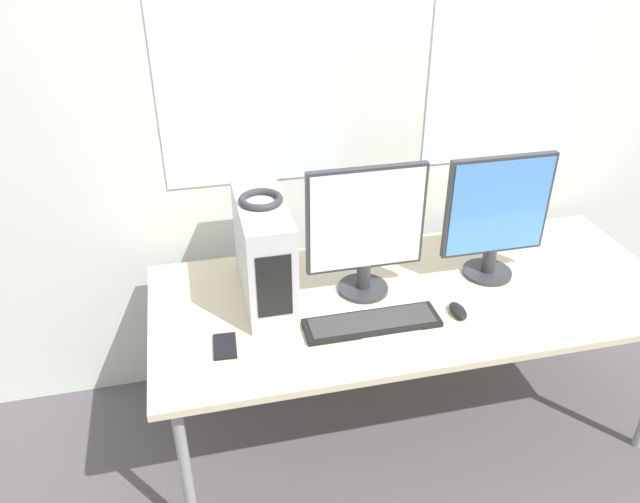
{
  "coord_description": "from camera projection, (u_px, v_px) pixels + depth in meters",
  "views": [
    {
      "loc": [
        -0.81,
        -1.44,
        2.09
      ],
      "look_at": [
        -0.38,
        0.43,
        0.94
      ],
      "focal_mm": 35.0,
      "sensor_mm": 36.0,
      "label": 1
    }
  ],
  "objects": [
    {
      "name": "ground_plane",
      "position": [
        440.0,
        502.0,
        2.43
      ],
      "size": [
        14.0,
        14.0,
        0.0
      ],
      "primitive_type": "plane",
      "color": "#565156"
    },
    {
      "name": "wall_back",
      "position": [
        379.0,
        87.0,
        2.57
      ],
      "size": [
        8.0,
        0.07,
        2.7
      ],
      "color": "silver",
      "rests_on": "ground_plane"
    },
    {
      "name": "desk",
      "position": [
        414.0,
        302.0,
        2.45
      ],
      "size": [
        2.03,
        0.86,
        0.7
      ],
      "color": "beige",
      "rests_on": "ground_plane"
    },
    {
      "name": "pc_tower",
      "position": [
        264.0,
        251.0,
        2.31
      ],
      "size": [
        0.17,
        0.48,
        0.4
      ],
      "color": "silver",
      "rests_on": "desk"
    },
    {
      "name": "headphones",
      "position": [
        261.0,
        199.0,
        2.2
      ],
      "size": [
        0.16,
        0.16,
        0.02
      ],
      "color": "#333338",
      "rests_on": "pc_tower"
    },
    {
      "name": "monitor_main",
      "position": [
        366.0,
        229.0,
        2.31
      ],
      "size": [
        0.45,
        0.2,
        0.52
      ],
      "color": "#333338",
      "rests_on": "desk"
    },
    {
      "name": "monitor_right_near",
      "position": [
        496.0,
        215.0,
        2.41
      ],
      "size": [
        0.42,
        0.2,
        0.51
      ],
      "color": "#333338",
      "rests_on": "desk"
    },
    {
      "name": "keyboard",
      "position": [
        372.0,
        323.0,
        2.25
      ],
      "size": [
        0.5,
        0.14,
        0.02
      ],
      "color": "black",
      "rests_on": "desk"
    },
    {
      "name": "mouse",
      "position": [
        458.0,
        311.0,
        2.31
      ],
      "size": [
        0.05,
        0.11,
        0.03
      ],
      "color": "black",
      "rests_on": "desk"
    },
    {
      "name": "cell_phone",
      "position": [
        225.0,
        346.0,
        2.15
      ],
      "size": [
        0.09,
        0.14,
        0.01
      ],
      "rotation": [
        0.0,
        0.0,
        -0.06
      ],
      "color": "black",
      "rests_on": "desk"
    },
    {
      "name": "paper_sheet_left",
      "position": [
        392.0,
        331.0,
        2.23
      ],
      "size": [
        0.29,
        0.35,
        0.0
      ],
      "rotation": [
        0.0,
        0.0,
        -0.32
      ],
      "color": "white",
      "rests_on": "desk"
    }
  ]
}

